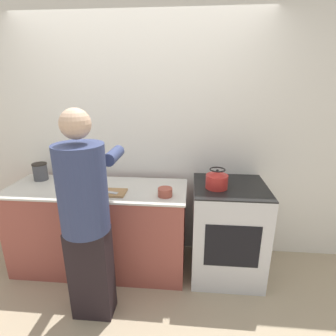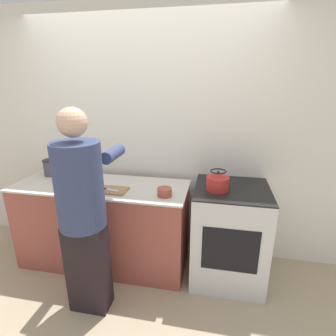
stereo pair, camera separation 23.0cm
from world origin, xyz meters
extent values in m
plane|color=tan|center=(0.00, 0.00, 0.00)|extent=(12.00, 12.00, 0.00)
cube|color=white|center=(0.00, 0.73, 1.30)|extent=(8.00, 0.05, 2.60)
cube|color=#9E4C42|center=(-0.38, 0.31, 0.43)|extent=(1.71, 0.61, 0.87)
cube|color=beige|center=(-0.38, 0.31, 0.87)|extent=(1.74, 0.63, 0.02)
cube|color=silver|center=(0.90, 0.33, 0.46)|extent=(0.67, 0.66, 0.93)
cube|color=black|center=(0.90, 0.33, 0.93)|extent=(0.67, 0.66, 0.01)
cube|color=black|center=(0.90, 0.00, 0.51)|extent=(0.47, 0.01, 0.41)
cube|color=black|center=(-0.25, -0.29, 0.40)|extent=(0.32, 0.20, 0.79)
cylinder|color=navy|center=(-0.25, -0.29, 1.12)|extent=(0.36, 0.36, 0.66)
sphere|color=#D1A889|center=(-0.25, -0.29, 1.59)|extent=(0.21, 0.21, 0.21)
cylinder|color=navy|center=(-0.40, 0.02, 1.29)|extent=(0.10, 0.30, 0.10)
cylinder|color=navy|center=(-0.10, 0.02, 1.29)|extent=(0.10, 0.30, 0.10)
cube|color=#A87A4C|center=(-0.25, 0.18, 0.89)|extent=(0.37, 0.19, 0.02)
cube|color=silver|center=(-0.19, 0.15, 0.90)|extent=(0.14, 0.06, 0.01)
cube|color=black|center=(-0.29, 0.18, 0.90)|extent=(0.08, 0.04, 0.01)
cylinder|color=red|center=(0.76, 0.27, 1.00)|extent=(0.20, 0.20, 0.12)
cone|color=red|center=(0.76, 0.27, 1.08)|extent=(0.16, 0.16, 0.03)
sphere|color=black|center=(0.76, 0.27, 1.10)|extent=(0.02, 0.02, 0.02)
torus|color=black|center=(0.76, 0.27, 1.11)|extent=(0.14, 0.14, 0.01)
cylinder|color=#9E4738|center=(0.30, 0.17, 0.92)|extent=(0.13, 0.13, 0.07)
cylinder|color=#4C4C51|center=(-1.03, 0.47, 0.97)|extent=(0.14, 0.14, 0.16)
cylinder|color=#28231E|center=(-1.03, 0.47, 1.05)|extent=(0.15, 0.15, 0.01)
camera|label=1|loc=(0.52, -1.97, 1.85)|focal=28.00mm
camera|label=2|loc=(0.75, -1.94, 1.85)|focal=28.00mm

